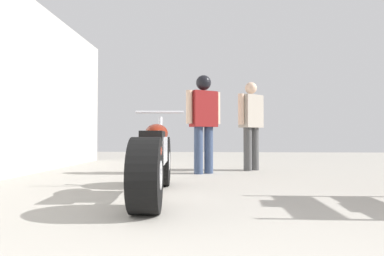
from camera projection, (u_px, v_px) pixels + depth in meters
The scene contains 4 objects.
ground_plane at pixel (220, 184), 4.27m from camera, with size 17.95×17.95×0.00m, color #A8A399.
motorcycle_maroon_cruiser at pixel (154, 159), 3.34m from camera, with size 0.64×2.17×1.01m.
mechanic_in_blue at pixel (251, 120), 6.04m from camera, with size 0.60×0.55×1.75m.
mechanic_with_helmet at pixel (204, 114), 5.52m from camera, with size 0.66×0.45×1.78m.
Camera 1 is at (-0.14, -0.56, 0.66)m, focal length 28.55 mm.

